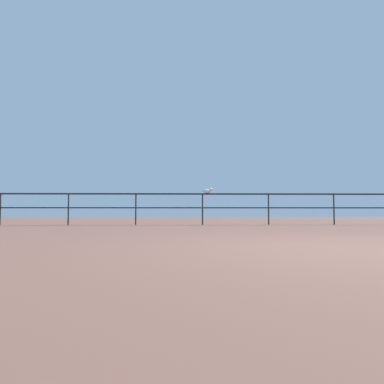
# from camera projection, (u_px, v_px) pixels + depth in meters

# --- Properties ---
(ground_plane) EXTENTS (60.00, 60.00, 0.00)m
(ground_plane) POSITION_uv_depth(u_px,v_px,m) (342.00, 249.00, 3.95)
(ground_plane) COLOR brown
(pier_railing) EXTENTS (23.59, 0.05, 1.02)m
(pier_railing) POSITION_uv_depth(u_px,v_px,m) (236.00, 201.00, 11.78)
(pier_railing) COLOR black
(pier_railing) RESTS_ON ground_plane
(seagull_on_rail) EXTENTS (0.38, 0.17, 0.18)m
(seagull_on_rail) POSITION_uv_depth(u_px,v_px,m) (208.00, 191.00, 11.77)
(seagull_on_rail) COLOR white
(seagull_on_rail) RESTS_ON pier_railing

